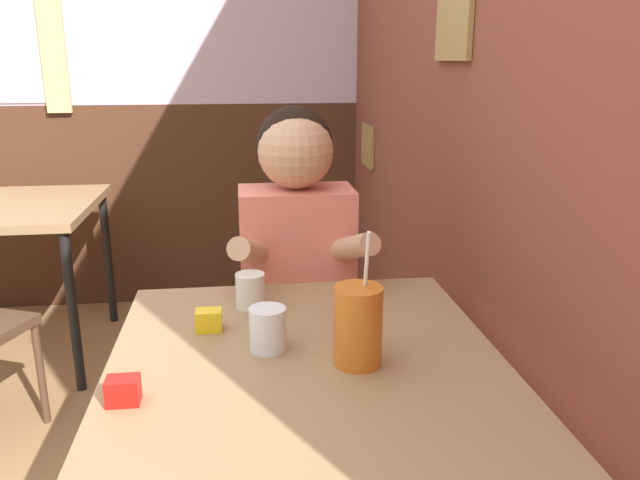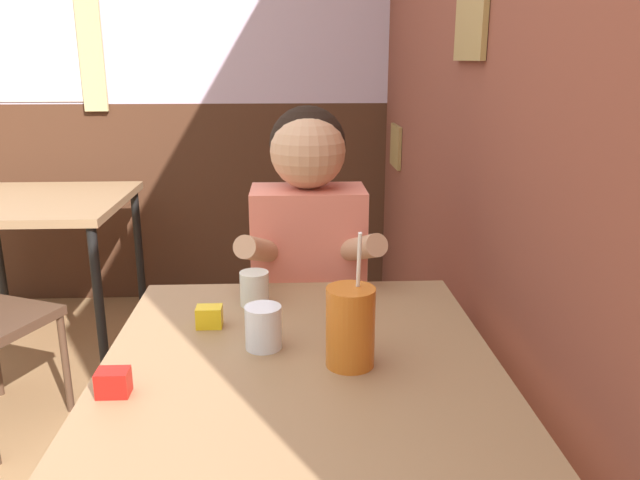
# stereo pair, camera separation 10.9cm
# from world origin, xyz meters

# --- Properties ---
(brick_wall_right) EXTENTS (0.08, 4.53, 2.70)m
(brick_wall_right) POSITION_xyz_m (1.35, 1.26, 1.35)
(brick_wall_right) COLOR brown
(brick_wall_right) RESTS_ON ground_plane
(back_wall) EXTENTS (5.64, 0.09, 2.70)m
(back_wall) POSITION_xyz_m (-0.02, 2.55, 1.36)
(back_wall) COLOR silver
(back_wall) RESTS_ON ground_plane
(main_table) EXTENTS (0.83, 0.96, 0.72)m
(main_table) POSITION_xyz_m (0.81, 0.27, 0.66)
(main_table) COLOR #93704C
(main_table) RESTS_ON ground_plane
(background_table) EXTENTS (0.80, 0.80, 0.72)m
(background_table) POSITION_xyz_m (-0.37, 1.91, 0.65)
(background_table) COLOR #93704C
(background_table) RESTS_ON ground_plane
(person_seated) EXTENTS (0.42, 0.42, 1.20)m
(person_seated) POSITION_xyz_m (0.84, 0.91, 0.65)
(person_seated) COLOR #EA7F6B
(person_seated) RESTS_ON ground_plane
(cocktail_pitcher) EXTENTS (0.10, 0.10, 0.29)m
(cocktail_pitcher) POSITION_xyz_m (0.91, 0.26, 0.81)
(cocktail_pitcher) COLOR #C6661E
(cocktail_pitcher) RESTS_ON main_table
(glass_near_pitcher) EXTENTS (0.08, 0.08, 0.10)m
(glass_near_pitcher) POSITION_xyz_m (0.73, 0.34, 0.77)
(glass_near_pitcher) COLOR silver
(glass_near_pitcher) RESTS_ON main_table
(glass_center) EXTENTS (0.07, 0.07, 0.09)m
(glass_center) POSITION_xyz_m (0.70, 0.59, 0.77)
(glass_center) COLOR silver
(glass_center) RESTS_ON main_table
(condiment_ketchup) EXTENTS (0.06, 0.04, 0.05)m
(condiment_ketchup) POSITION_xyz_m (0.46, 0.16, 0.75)
(condiment_ketchup) COLOR #B7140F
(condiment_ketchup) RESTS_ON main_table
(condiment_mustard) EXTENTS (0.06, 0.04, 0.05)m
(condiment_mustard) POSITION_xyz_m (0.60, 0.46, 0.75)
(condiment_mustard) COLOR yellow
(condiment_mustard) RESTS_ON main_table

